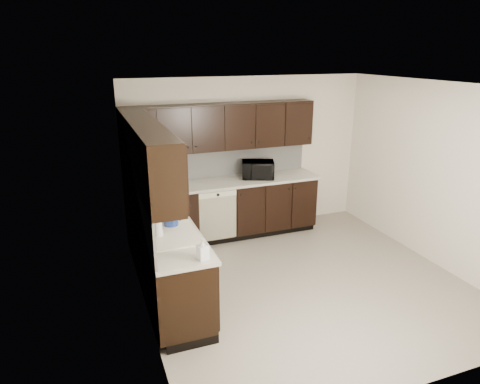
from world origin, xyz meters
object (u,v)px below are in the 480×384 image
(microwave, at_px, (258,170))
(blue_pitcher, at_px, (171,216))
(sink, at_px, (172,239))
(storage_bin, at_px, (164,207))
(toaster_oven, at_px, (158,182))

(microwave, bearing_deg, blue_pitcher, -118.58)
(blue_pitcher, bearing_deg, sink, -105.79)
(microwave, height_order, storage_bin, microwave)
(storage_bin, relative_size, blue_pitcher, 2.08)
(toaster_oven, height_order, storage_bin, storage_bin)
(toaster_oven, xyz_separation_m, storage_bin, (-0.12, -1.08, 0.00))
(storage_bin, bearing_deg, microwave, 31.94)
(microwave, distance_m, storage_bin, 2.01)
(microwave, xyz_separation_m, blue_pitcher, (-1.70, -1.47, -0.01))
(blue_pitcher, bearing_deg, microwave, 35.15)
(toaster_oven, distance_m, blue_pitcher, 1.49)
(microwave, relative_size, blue_pitcher, 1.97)
(sink, height_order, microwave, microwave)
(storage_bin, distance_m, blue_pitcher, 0.41)
(sink, distance_m, microwave, 2.44)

